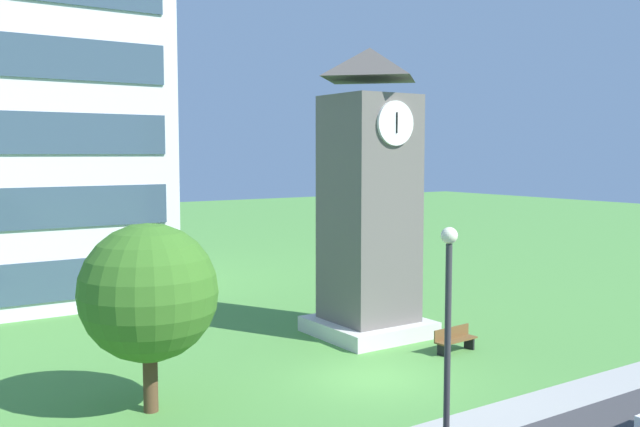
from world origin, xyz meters
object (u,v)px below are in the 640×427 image
(clock_tower, at_px, (369,208))
(park_bench, at_px, (455,339))
(street_lamp, at_px, (448,324))
(tree_by_building, at_px, (149,293))

(clock_tower, distance_m, park_bench, 5.96)
(park_bench, height_order, street_lamp, street_lamp)
(park_bench, relative_size, tree_by_building, 0.35)
(street_lamp, xyz_separation_m, tree_by_building, (-3.92, 7.52, -0.14))
(tree_by_building, bearing_deg, park_bench, -2.20)
(park_bench, distance_m, street_lamp, 10.58)
(street_lamp, relative_size, tree_by_building, 1.06)
(clock_tower, relative_size, park_bench, 6.10)
(clock_tower, distance_m, tree_by_building, 10.75)
(park_bench, bearing_deg, street_lamp, -135.64)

